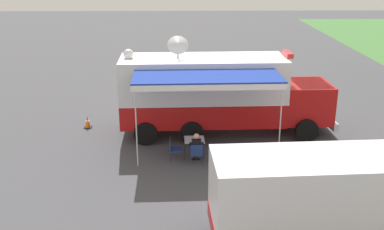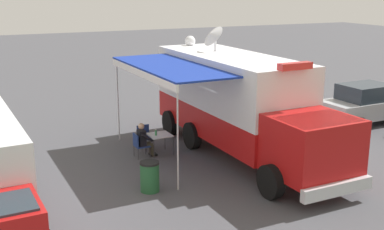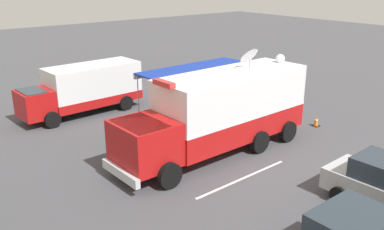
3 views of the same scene
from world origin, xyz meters
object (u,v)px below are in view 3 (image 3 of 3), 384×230
object	(u,v)px
folding_table	(202,117)
folding_chair_beside_table	(211,115)
seated_responder	(193,114)
water_bottle	(199,113)
support_truck	(85,89)
command_truck	(219,110)
trash_bin	(136,125)
folding_chair_at_table	(191,116)
traffic_cone	(316,121)

from	to	relation	value
folding_table	folding_chair_beside_table	size ratio (longest dim) A/B	0.95
seated_responder	water_bottle	bearing A→B (deg)	-177.13
folding_table	support_truck	world-z (taller)	support_truck
command_truck	support_truck	bearing A→B (deg)	14.70
trash_bin	water_bottle	bearing A→B (deg)	-114.24
folding_table	seated_responder	distance (m)	0.61
seated_responder	support_truck	xyz separation A→B (m)	(5.47, 3.39, 0.73)
water_bottle	folding_chair_at_table	size ratio (longest dim) A/B	0.26
traffic_cone	trash_bin	bearing A→B (deg)	58.60
command_truck	water_bottle	size ratio (longest dim) A/B	42.66
folding_chair_beside_table	command_truck	bearing A→B (deg)	144.72
folding_chair_at_table	traffic_cone	xyz separation A→B (m)	(-4.16, -5.00, -0.23)
water_bottle	support_truck	distance (m)	6.87
support_truck	traffic_cone	bearing A→B (deg)	-138.40
water_bottle	traffic_cone	distance (m)	6.11
folding_chair_beside_table	trash_bin	bearing A→B (deg)	72.75
support_truck	command_truck	bearing A→B (deg)	-165.30
folding_chair_beside_table	folding_chair_at_table	bearing A→B (deg)	60.59
water_bottle	seated_responder	distance (m)	0.50
support_truck	trash_bin	bearing A→B (deg)	-174.23
folding_table	trash_bin	world-z (taller)	trash_bin
command_truck	trash_bin	distance (m)	4.68
folding_chair_beside_table	seated_responder	xyz separation A→B (m)	(0.32, 0.91, 0.14)
command_truck	folding_chair_beside_table	bearing A→B (deg)	-35.28
seated_responder	folding_chair_at_table	bearing A→B (deg)	1.66
support_truck	folding_table	bearing A→B (deg)	-150.49
seated_responder	trash_bin	xyz separation A→B (m)	(0.86, 2.92, -0.20)
folding_table	folding_chair_beside_table	xyz separation A→B (m)	(0.29, -0.85, -0.16)
command_truck	traffic_cone	distance (m)	6.39
seated_responder	support_truck	size ratio (longest dim) A/B	0.18
water_bottle	trash_bin	bearing A→B (deg)	65.76
folding_table	trash_bin	size ratio (longest dim) A/B	0.90
command_truck	folding_chair_at_table	world-z (taller)	command_truck
command_truck	folding_table	distance (m)	3.10
trash_bin	support_truck	size ratio (longest dim) A/B	0.13
seated_responder	support_truck	bearing A→B (deg)	31.76
seated_responder	traffic_cone	size ratio (longest dim) A/B	2.16
folding_table	command_truck	bearing A→B (deg)	155.49
folding_chair_at_table	support_truck	size ratio (longest dim) A/B	0.13
command_truck	folding_chair_beside_table	distance (m)	3.78
folding_chair_at_table	trash_bin	bearing A→B (deg)	76.96
support_truck	seated_responder	bearing A→B (deg)	-148.24
water_bottle	folding_chair_beside_table	world-z (taller)	water_bottle
water_bottle	seated_responder	xyz separation A→B (m)	(0.46, 0.02, -0.18)
folding_chair_beside_table	support_truck	size ratio (longest dim) A/B	0.13
folding_chair_at_table	folding_chair_beside_table	distance (m)	1.05
seated_responder	traffic_cone	bearing A→B (deg)	-128.47
water_bottle	seated_responder	size ratio (longest dim) A/B	0.18
water_bottle	trash_bin	xyz separation A→B (m)	(1.33, 2.95, -0.38)
trash_bin	traffic_cone	xyz separation A→B (m)	(-4.84, -7.92, -0.18)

